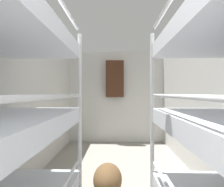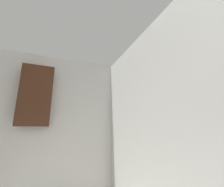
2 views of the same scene
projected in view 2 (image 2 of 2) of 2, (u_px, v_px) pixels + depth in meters
The scene contains 2 objects.
wall_back at pixel (35, 126), 2.23m from camera, with size 2.51×0.06×2.29m.
hanging_coat at pixel (36, 95), 2.19m from camera, with size 0.44×0.12×0.90m.
Camera 2 is at (0.22, 2.36, 1.09)m, focal length 24.00 mm.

